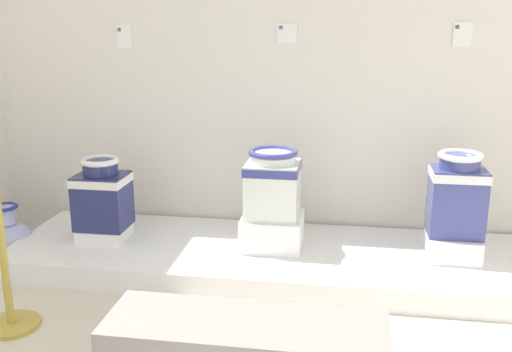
% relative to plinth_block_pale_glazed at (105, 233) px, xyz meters
% --- Properties ---
extents(wall_back, '(4.19, 0.06, 3.03)m').
position_rel_plinth_block_pale_glazed_xyz_m(wall_back, '(1.07, 0.54, 1.34)').
color(wall_back, silver).
rests_on(wall_back, ground_plane).
extents(display_platform, '(3.22, 0.95, 0.14)m').
position_rel_plinth_block_pale_glazed_xyz_m(display_platform, '(1.07, 0.01, -0.11)').
color(display_platform, white).
rests_on(display_platform, ground_plane).
extents(plinth_block_pale_glazed, '(0.28, 0.29, 0.08)m').
position_rel_plinth_block_pale_glazed_xyz_m(plinth_block_pale_glazed, '(0.00, 0.00, 0.00)').
color(plinth_block_pale_glazed, white).
rests_on(plinth_block_pale_glazed, display_platform).
extents(antique_toilet_pale_glazed, '(0.32, 0.28, 0.45)m').
position_rel_plinth_block_pale_glazed_xyz_m(antique_toilet_pale_glazed, '(0.00, 0.00, 0.27)').
color(antique_toilet_pale_glazed, navy).
rests_on(antique_toilet_pale_glazed, plinth_block_pale_glazed).
extents(plinth_block_leftmost, '(0.37, 0.36, 0.20)m').
position_rel_plinth_block_pale_glazed_xyz_m(plinth_block_leftmost, '(1.08, 0.05, 0.06)').
color(plinth_block_leftmost, white).
rests_on(plinth_block_leftmost, display_platform).
extents(antique_toilet_leftmost, '(0.32, 0.32, 0.42)m').
position_rel_plinth_block_pale_glazed_xyz_m(antique_toilet_leftmost, '(1.08, 0.05, 0.38)').
color(antique_toilet_leftmost, white).
rests_on(antique_toilet_leftmost, plinth_block_leftmost).
extents(plinth_block_slender_white, '(0.29, 0.33, 0.14)m').
position_rel_plinth_block_pale_glazed_xyz_m(plinth_block_slender_white, '(2.15, 0.06, 0.03)').
color(plinth_block_slender_white, white).
rests_on(plinth_block_slender_white, display_platform).
extents(antique_toilet_slender_white, '(0.31, 0.26, 0.49)m').
position_rel_plinth_block_pale_glazed_xyz_m(antique_toilet_slender_white, '(2.15, 0.06, 0.35)').
color(antique_toilet_slender_white, '#3B4285').
rests_on(antique_toilet_slender_white, plinth_block_slender_white).
extents(info_placard_first, '(0.10, 0.01, 0.15)m').
position_rel_plinth_block_pale_glazed_xyz_m(info_placard_first, '(0.01, 0.50, 1.21)').
color(info_placard_first, white).
extents(info_placard_second, '(0.13, 0.01, 0.12)m').
position_rel_plinth_block_pale_glazed_xyz_m(info_placard_second, '(1.10, 0.50, 1.24)').
color(info_placard_second, white).
extents(info_placard_third, '(0.11, 0.01, 0.15)m').
position_rel_plinth_block_pale_glazed_xyz_m(info_placard_third, '(2.18, 0.50, 1.23)').
color(info_placard_third, white).
extents(decorative_vase_corner, '(0.31, 0.31, 0.34)m').
position_rel_plinth_block_pale_glazed_xyz_m(decorative_vase_corner, '(-0.66, -0.03, -0.04)').
color(decorative_vase_corner, navy).
rests_on(decorative_vase_corner, ground_plane).
extents(stanchion_post_near_left, '(0.28, 0.28, 1.07)m').
position_rel_plinth_block_pale_glazed_xyz_m(stanchion_post_near_left, '(-0.12, -0.90, 0.12)').
color(stanchion_post_near_left, gold).
rests_on(stanchion_post_near_left, ground_plane).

